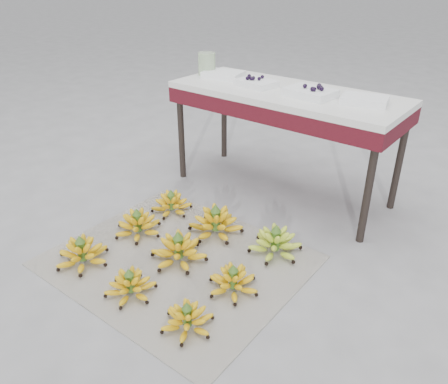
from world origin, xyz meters
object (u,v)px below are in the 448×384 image
Objects in this scene: bunch_mid_center at (179,251)px; bunch_front_right at (187,319)px; bunch_front_left at (82,254)px; bunch_mid_left at (138,225)px; tray_far_right at (365,100)px; tray_right at (311,92)px; bunch_mid_right at (233,281)px; bunch_front_center at (130,285)px; glass_jar at (207,64)px; tray_left at (256,83)px; bunch_back_center at (216,223)px; bunch_back_right at (275,243)px; newspaper_mat at (178,260)px; vendor_table at (285,103)px; bunch_back_left at (171,204)px; tray_far_left at (223,74)px.

bunch_front_right is at bearing -48.90° from bunch_mid_center.
bunch_mid_center is at bearing 51.40° from bunch_front_left.
bunch_front_left is at bearing -76.92° from bunch_mid_left.
tray_far_right is (0.85, 1.00, 0.66)m from bunch_mid_left.
bunch_mid_right is at bearing -79.02° from tray_right.
bunch_front_center is 2.03× the size of glass_jar.
tray_left is (0.15, 0.94, 0.66)m from bunch_mid_left.
bunch_mid_center is 0.90× the size of bunch_back_center.
bunch_back_right is (-0.00, 0.70, 0.01)m from bunch_front_right.
bunch_front_center is at bearing -80.69° from tray_left.
bunch_front_left is 0.37m from bunch_mid_left.
bunch_front_center is at bearing -88.11° from newspaper_mat.
tray_far_right is at bearing 2.35° from vendor_table.
tray_left is at bearing 52.15° from bunch_back_left.
bunch_mid_center is (-0.00, 0.33, 0.01)m from bunch_front_center.
bunch_mid_center is at bearing -89.38° from vendor_table.
bunch_back_right is 1.41m from glass_jar.
tray_left is at bearing 96.46° from bunch_mid_left.
bunch_front_left is 0.74m from bunch_front_right.
vendor_table reaches higher than bunch_back_center.
bunch_mid_center is at bearing -63.52° from bunch_back_left.
tray_left is at bearing -10.00° from tray_far_left.
tray_far_left reaches higher than bunch_back_left.
vendor_table is (0.01, 0.69, 0.55)m from bunch_back_center.
bunch_back_right is (0.37, 0.38, 0.06)m from newspaper_mat.
bunch_mid_left reaches higher than bunch_front_center.
bunch_front_center is 1.47m from vendor_table.
bunch_front_center is at bearing -109.20° from tray_far_right.
bunch_mid_center reaches higher than bunch_back_left.
bunch_mid_right is (0.36, 0.32, 0.00)m from bunch_front_center.
bunch_back_left is 1.12× the size of tray_far_left.
bunch_front_left is 1.08× the size of tray_right.
bunch_front_left is 1.16× the size of bunch_mid_right.
tray_right reaches higher than bunch_back_center.
tray_right is at bearing -0.34° from tray_left.
bunch_mid_center reaches higher than bunch_mid_left.
bunch_back_center is 1.19m from glass_jar.
tray_left reaches higher than bunch_mid_left.
bunch_front_left reaches higher than bunch_back_left.
tray_far_right reaches higher than bunch_mid_right.
glass_jar is at bearing 179.08° from vendor_table.
newspaper_mat is 1.36m from tray_far_right.
glass_jar is at bearing -179.51° from tray_far_right.
tray_far_left is at bearing 160.75° from bunch_back_right.
bunch_mid_right is (0.00, 0.32, 0.00)m from bunch_front_right.
bunch_front_center is 0.49m from bunch_mid_right.
vendor_table is 4.92× the size of tray_right.
bunch_front_right is at bearing 10.55° from bunch_front_left.
bunch_front_right is 1.01m from bunch_back_left.
bunch_back_center reaches higher than newspaper_mat.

